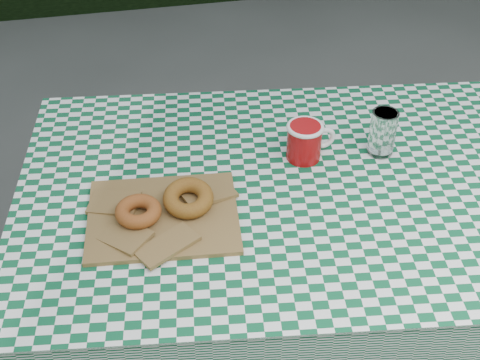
% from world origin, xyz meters
% --- Properties ---
extents(table, '(1.32, 0.97, 0.75)m').
position_xyz_m(table, '(0.01, 0.18, 0.38)').
color(table, brown).
rests_on(table, ground).
extents(tablecloth, '(1.35, 1.00, 0.01)m').
position_xyz_m(tablecloth, '(0.01, 0.18, 0.75)').
color(tablecloth, '#0C502E').
rests_on(tablecloth, table).
extents(paper_bag, '(0.35, 0.29, 0.02)m').
position_xyz_m(paper_bag, '(-0.28, 0.13, 0.76)').
color(paper_bag, olive).
rests_on(paper_bag, tablecloth).
extents(bagel_front, '(0.13, 0.13, 0.03)m').
position_xyz_m(bagel_front, '(-0.33, 0.12, 0.79)').
color(bagel_front, '#97491F').
rests_on(bagel_front, paper_bag).
extents(bagel_back, '(0.13, 0.13, 0.03)m').
position_xyz_m(bagel_back, '(-0.22, 0.14, 0.79)').
color(bagel_back, olive).
rests_on(bagel_back, paper_bag).
extents(coffee_mug, '(0.18, 0.18, 0.09)m').
position_xyz_m(coffee_mug, '(0.08, 0.28, 0.80)').
color(coffee_mug, '#9D0A0C').
rests_on(coffee_mug, tablecloth).
extents(drinking_glass, '(0.07, 0.07, 0.12)m').
position_xyz_m(drinking_glass, '(0.27, 0.26, 0.81)').
color(drinking_glass, white).
rests_on(drinking_glass, tablecloth).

